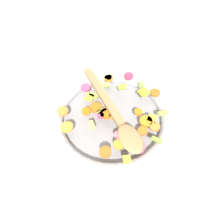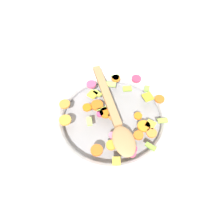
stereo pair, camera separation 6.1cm
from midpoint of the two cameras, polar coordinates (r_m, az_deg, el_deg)
The scene contains 4 objects.
ground_plane at distance 0.65m, azimuth -2.67°, elevation -2.67°, with size 4.00×4.00×0.00m, color silver.
skillet at distance 0.63m, azimuth -2.75°, elevation -1.62°, with size 0.38×0.38×0.05m.
chopped_vegetables at distance 0.61m, azimuth -1.92°, elevation -0.16°, with size 0.30×0.30×0.01m.
wooden_spoon at distance 0.59m, azimuth -1.93°, elevation -1.17°, with size 0.31×0.15×0.01m.
Camera 1 is at (-0.23, 0.26, 0.56)m, focal length 35.00 mm.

